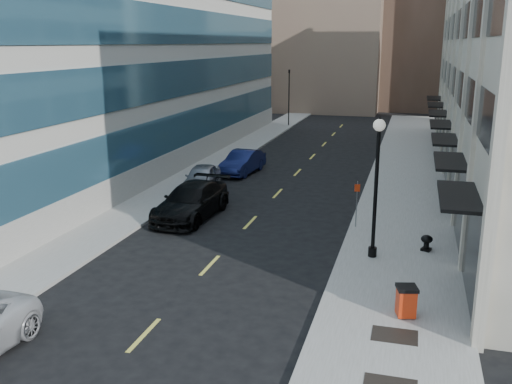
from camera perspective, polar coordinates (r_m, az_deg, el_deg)
The scene contains 17 objects.
ground at distance 17.29m, azimuth -14.20°, elevation -16.77°, with size 160.00×160.00×0.00m, color black.
sidewalk_right at distance 33.81m, azimuth 14.64°, elevation -0.89°, with size 5.00×80.00×0.15m, color gray.
sidewalk_left at distance 36.68m, azimuth -7.74°, elevation 0.67°, with size 3.00×80.00×0.15m, color gray.
building_left at distance 46.19m, azimuth -15.86°, elevation 15.55°, with size 16.14×46.00×20.00m.
skyline_tan_near at distance 81.64m, azimuth 7.69°, elevation 18.19°, with size 14.00×18.00×28.00m, color #836C55.
skyline_tan_far at distance 93.23m, azimuth 2.19°, elevation 16.02°, with size 12.00×14.00×22.00m, color #836C55.
skyline_stone at distance 79.31m, azimuth 23.81°, elevation 14.33°, with size 10.00×14.00×20.00m, color beige.
grate_far at distance 18.62m, azimuth 13.69°, elevation -13.76°, with size 1.40×1.00×0.01m, color black.
road_centerline at distance 31.89m, azimuth 0.92°, elevation -1.47°, with size 0.15×68.20×0.01m.
traffic_signal at distance 62.14m, azimuth 3.34°, elevation 11.78°, with size 0.66×0.66×6.98m.
car_black_pickup at distance 29.89m, azimuth -6.49°, elevation -0.93°, with size 2.47×6.07×1.76m, color black.
car_silver_sedan at distance 35.57m, azimuth -5.45°, elevation 1.45°, with size 1.82×4.53×1.54m, color #9A9BA2.
car_blue_sedan at distance 39.86m, azimuth -1.36°, elevation 3.00°, with size 1.69×4.85×1.60m, color #141B4C.
trash_bin at distance 19.64m, azimuth 14.79°, elevation -10.42°, with size 0.79×0.81×1.06m.
lamppost at distance 23.71m, azimuth 11.96°, elevation 1.59°, with size 0.49×0.49×5.95m.
sign_post at distance 27.99m, azimuth 10.06°, elevation -0.53°, with size 0.26×0.11×2.30m.
urn_planter at distance 25.82m, azimuth 16.70°, elevation -4.74°, with size 0.50×0.50×0.70m.
Camera 1 is at (7.74, -12.63, 8.91)m, focal length 40.00 mm.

